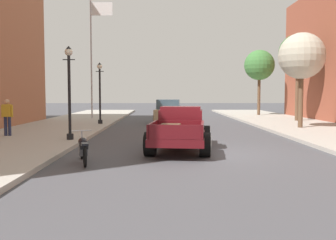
{
  "coord_description": "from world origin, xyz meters",
  "views": [
    {
      "loc": [
        -1.21,
        -13.26,
        2.05
      ],
      "look_at": [
        -1.01,
        2.14,
        1.0
      ],
      "focal_mm": 41.46,
      "sensor_mm": 36.0,
      "label": 1
    }
  ],
  "objects": [
    {
      "name": "street_lamp_near",
      "position": [
        -5.07,
        2.78,
        2.39
      ],
      "size": [
        0.5,
        0.32,
        3.85
      ],
      "color": "black",
      "rests_on": "sidewalk_left"
    },
    {
      "name": "hotrod_truck_maroon",
      "position": [
        -0.56,
        0.88,
        0.75
      ],
      "size": [
        2.54,
        5.07,
        1.58
      ],
      "color": "#510F14",
      "rests_on": "ground"
    },
    {
      "name": "pedestrian_sidewalk_left",
      "position": [
        -8.25,
        4.29,
        1.09
      ],
      "size": [
        0.53,
        0.22,
        1.65
      ],
      "color": "#232847",
      "rests_on": "sidewalk_left"
    },
    {
      "name": "street_tree_second",
      "position": [
        6.5,
        8.33,
        4.11
      ],
      "size": [
        2.57,
        2.57,
        5.27
      ],
      "color": "brown",
      "rests_on": "sidewalk_right"
    },
    {
      "name": "flagpole",
      "position": [
        -6.5,
        16.85,
        5.77
      ],
      "size": [
        1.74,
        0.16,
        9.16
      ],
      "color": "#B2B2B7",
      "rests_on": "sidewalk_left"
    },
    {
      "name": "motorcycle_parked",
      "position": [
        -3.57,
        -1.88,
        0.44
      ],
      "size": [
        0.78,
        2.06,
        0.93
      ],
      "color": "black",
      "rests_on": "ground"
    },
    {
      "name": "car_background_tan",
      "position": [
        -0.83,
        13.48,
        0.77
      ],
      "size": [
        2.08,
        4.41,
        1.65
      ],
      "color": "tan",
      "rests_on": "ground"
    },
    {
      "name": "street_tree_farthest",
      "position": [
        7.33,
        21.19,
        4.54
      ],
      "size": [
        2.67,
        2.67,
        5.76
      ],
      "color": "brown",
      "rests_on": "sidewalk_right"
    },
    {
      "name": "street_tree_third",
      "position": [
        8.24,
        13.92,
        4.82
      ],
      "size": [
        2.71,
        2.71,
        6.06
      ],
      "color": "brown",
      "rests_on": "sidewalk_right"
    },
    {
      "name": "ground_plane",
      "position": [
        0.0,
        0.0,
        0.0
      ],
      "size": [
        140.0,
        140.0,
        0.0
      ],
      "primitive_type": "plane",
      "color": "#47474C"
    },
    {
      "name": "street_lamp_far",
      "position": [
        -5.19,
        11.25,
        2.39
      ],
      "size": [
        0.5,
        0.32,
        3.85
      ],
      "color": "black",
      "rests_on": "sidewalk_left"
    }
  ]
}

